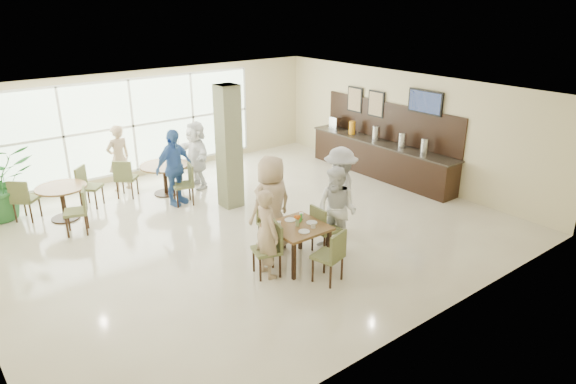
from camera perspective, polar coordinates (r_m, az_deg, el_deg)
ground at (r=10.94m, az=-4.72°, el=-3.84°), size 10.00×10.00×0.00m
room_shell at (r=10.34m, az=-5.00°, el=4.75°), size 10.00×10.00×10.00m
window_bank at (r=14.07m, az=-16.84°, el=7.04°), size 7.00×0.04×7.00m
column at (r=11.61m, az=-6.58°, el=4.95°), size 0.45×0.45×2.80m
main_table at (r=9.19m, az=1.05°, el=-4.31°), size 0.96×0.96×0.75m
round_table_left at (r=12.09m, az=-23.82°, el=-0.27°), size 1.06×1.06×0.75m
round_table_right at (r=12.85m, az=-13.55°, el=2.28°), size 1.17×1.17×0.75m
chairs_main_table at (r=9.29m, az=1.10°, el=-5.25°), size 1.90×2.13×0.95m
chairs_table_left at (r=12.09m, az=-23.60°, el=-0.70°), size 1.99×1.98×0.95m
chairs_table_right at (r=12.86m, az=-13.47°, el=1.78°), size 2.23×1.88×0.95m
tabletop_clutter at (r=9.16m, az=1.25°, el=-3.31°), size 0.70×0.74×0.21m
buffet_counter at (r=14.02m, az=10.24°, el=3.96°), size 0.64×4.70×1.95m
wall_tv at (r=13.14m, az=15.01°, el=9.64°), size 0.06×1.00×0.58m
framed_art_a at (r=14.20m, az=9.76°, el=9.62°), size 0.05×0.55×0.70m
framed_art_b at (r=14.74m, az=7.45°, el=10.16°), size 0.05×0.55×0.70m
teen_left at (r=8.76m, az=-2.32°, el=-4.61°), size 0.45×0.63×1.60m
teen_far at (r=9.64m, az=-1.85°, el=-1.29°), size 0.94×0.55×1.86m
teen_right at (r=9.60m, az=5.45°, el=-2.07°), size 0.85×0.97×1.67m
teen_standing at (r=10.36m, az=5.79°, el=0.10°), size 1.26×1.33×1.81m
adult_a at (r=12.05m, az=-12.54°, el=2.66°), size 1.18×0.88×1.79m
adult_b at (r=13.09m, az=-10.17°, el=4.11°), size 0.80×1.63×1.70m
adult_standing at (r=13.32m, az=-18.29°, el=3.58°), size 0.66×0.49×1.67m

